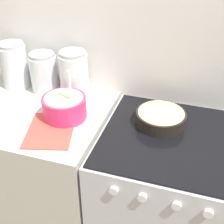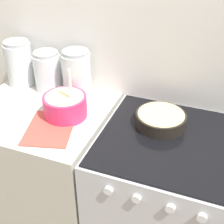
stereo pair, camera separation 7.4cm
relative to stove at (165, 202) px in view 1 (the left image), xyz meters
name	(u,v)px [view 1 (the left image)]	position (x,y,z in m)	size (l,w,h in m)	color
wall_back	(122,48)	(-0.37, 0.36, 0.74)	(4.50, 0.05, 2.40)	white
countertop_cabinet	(46,173)	(-0.74, 0.00, 0.00)	(0.75, 0.67, 0.92)	beige
stove	(165,202)	(0.00, 0.00, 0.00)	(0.71, 0.69, 0.92)	silver
mixing_bowl	(64,106)	(-0.57, 0.00, 0.53)	(0.23, 0.23, 0.28)	#E0336B
baking_pan	(161,118)	(-0.08, 0.09, 0.50)	(0.25, 0.25, 0.07)	black
storage_jar_left	(15,68)	(-1.01, 0.23, 0.58)	(0.16, 0.16, 0.28)	silver
storage_jar_middle	(44,75)	(-0.81, 0.23, 0.56)	(0.16, 0.16, 0.24)	silver
storage_jar_right	(74,77)	(-0.62, 0.23, 0.58)	(0.16, 0.16, 0.27)	silver
recipe_page	(50,130)	(-0.59, -0.13, 0.46)	(0.30, 0.35, 0.01)	#CC4C3F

